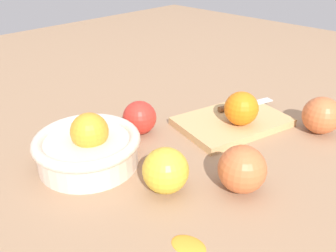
{
  "coord_description": "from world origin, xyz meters",
  "views": [
    {
      "loc": [
        -0.48,
        -0.41,
        0.38
      ],
      "look_at": [
        -0.03,
        0.04,
        0.04
      ],
      "focal_mm": 38.19,
      "sensor_mm": 36.0,
      "label": 1
    }
  ],
  "objects_px": {
    "orange_on_board": "(241,108)",
    "apple_back_left": "(140,118)",
    "knife": "(238,106)",
    "apple_front_right": "(321,115)",
    "bowl": "(88,147)",
    "apple_front_left_2": "(242,169)",
    "apple_front_left": "(166,171)",
    "cutting_board": "(232,122)"
  },
  "relations": [
    {
      "from": "apple_front_left_2",
      "to": "apple_back_left",
      "type": "bearing_deg",
      "value": 87.56
    },
    {
      "from": "orange_on_board",
      "to": "apple_front_right",
      "type": "bearing_deg",
      "value": -47.55
    },
    {
      "from": "bowl",
      "to": "apple_back_left",
      "type": "relative_size",
      "value": 2.7
    },
    {
      "from": "bowl",
      "to": "apple_front_right",
      "type": "height_order",
      "value": "bowl"
    },
    {
      "from": "orange_on_board",
      "to": "apple_front_left",
      "type": "xyz_separation_m",
      "value": [
        -0.26,
        -0.03,
        -0.01
      ]
    },
    {
      "from": "knife",
      "to": "apple_back_left",
      "type": "distance_m",
      "value": 0.25
    },
    {
      "from": "cutting_board",
      "to": "orange_on_board",
      "type": "distance_m",
      "value": 0.05
    },
    {
      "from": "knife",
      "to": "apple_front_right",
      "type": "relative_size",
      "value": 1.89
    },
    {
      "from": "bowl",
      "to": "knife",
      "type": "xyz_separation_m",
      "value": [
        0.37,
        -0.08,
        -0.02
      ]
    },
    {
      "from": "apple_front_left",
      "to": "knife",
      "type": "bearing_deg",
      "value": 13.96
    },
    {
      "from": "orange_on_board",
      "to": "apple_front_left",
      "type": "distance_m",
      "value": 0.26
    },
    {
      "from": "apple_back_left",
      "to": "apple_front_right",
      "type": "height_order",
      "value": "apple_front_right"
    },
    {
      "from": "apple_back_left",
      "to": "apple_front_right",
      "type": "bearing_deg",
      "value": -44.95
    },
    {
      "from": "apple_front_left",
      "to": "bowl",
      "type": "bearing_deg",
      "value": 106.13
    },
    {
      "from": "cutting_board",
      "to": "apple_back_left",
      "type": "relative_size",
      "value": 3.3
    },
    {
      "from": "cutting_board",
      "to": "apple_back_left",
      "type": "bearing_deg",
      "value": 144.04
    },
    {
      "from": "apple_front_right",
      "to": "apple_front_left_2",
      "type": "xyz_separation_m",
      "value": [
        -0.29,
        0.01,
        0.0
      ]
    },
    {
      "from": "knife",
      "to": "apple_front_right",
      "type": "distance_m",
      "value": 0.19
    },
    {
      "from": "bowl",
      "to": "knife",
      "type": "height_order",
      "value": "bowl"
    },
    {
      "from": "apple_back_left",
      "to": "knife",
      "type": "bearing_deg",
      "value": -23.54
    },
    {
      "from": "apple_front_right",
      "to": "bowl",
      "type": "bearing_deg",
      "value": 149.15
    },
    {
      "from": "cutting_board",
      "to": "apple_front_left",
      "type": "xyz_separation_m",
      "value": [
        -0.27,
        -0.06,
        0.03
      ]
    },
    {
      "from": "orange_on_board",
      "to": "knife",
      "type": "xyz_separation_m",
      "value": [
        0.07,
        0.05,
        -0.03
      ]
    },
    {
      "from": "orange_on_board",
      "to": "apple_back_left",
      "type": "xyz_separation_m",
      "value": [
        -0.16,
        0.15,
        -0.02
      ]
    },
    {
      "from": "knife",
      "to": "apple_front_right",
      "type": "xyz_separation_m",
      "value": [
        0.05,
        -0.18,
        0.02
      ]
    },
    {
      "from": "apple_front_left_2",
      "to": "orange_on_board",
      "type": "bearing_deg",
      "value": 35.01
    },
    {
      "from": "apple_front_left",
      "to": "apple_back_left",
      "type": "bearing_deg",
      "value": 60.6
    },
    {
      "from": "orange_on_board",
      "to": "knife",
      "type": "bearing_deg",
      "value": 37.06
    },
    {
      "from": "orange_on_board",
      "to": "apple_front_left_2",
      "type": "height_order",
      "value": "orange_on_board"
    },
    {
      "from": "apple_front_right",
      "to": "apple_back_left",
      "type": "bearing_deg",
      "value": 135.05
    },
    {
      "from": "apple_back_left",
      "to": "apple_front_left_2",
      "type": "relative_size",
      "value": 0.9
    },
    {
      "from": "cutting_board",
      "to": "apple_front_left",
      "type": "height_order",
      "value": "apple_front_left"
    },
    {
      "from": "apple_back_left",
      "to": "apple_front_left_2",
      "type": "height_order",
      "value": "apple_front_left_2"
    },
    {
      "from": "cutting_board",
      "to": "knife",
      "type": "distance_m",
      "value": 0.06
    },
    {
      "from": "orange_on_board",
      "to": "knife",
      "type": "distance_m",
      "value": 0.09
    },
    {
      "from": "bowl",
      "to": "apple_back_left",
      "type": "height_order",
      "value": "bowl"
    },
    {
      "from": "apple_front_left",
      "to": "apple_front_left_2",
      "type": "distance_m",
      "value": 0.13
    },
    {
      "from": "bowl",
      "to": "apple_front_left",
      "type": "xyz_separation_m",
      "value": [
        0.05,
        -0.16,
        0.0
      ]
    },
    {
      "from": "apple_back_left",
      "to": "apple_front_left",
      "type": "bearing_deg",
      "value": -119.4
    },
    {
      "from": "bowl",
      "to": "knife",
      "type": "relative_size",
      "value": 1.29
    },
    {
      "from": "apple_front_right",
      "to": "apple_front_left_2",
      "type": "height_order",
      "value": "same"
    },
    {
      "from": "orange_on_board",
      "to": "knife",
      "type": "height_order",
      "value": "orange_on_board"
    }
  ]
}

